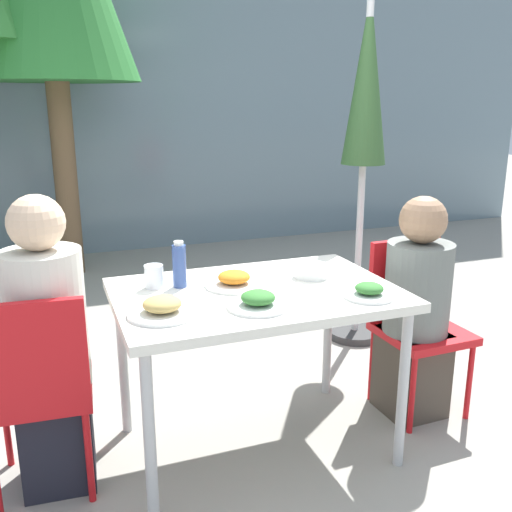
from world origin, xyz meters
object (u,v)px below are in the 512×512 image
chair_left (37,382)px  person_right (416,313)px  bottle (179,265)px  person_left (50,352)px  closed_umbrella (366,105)px  salad_bowl (312,271)px  chair_right (414,312)px  drinking_cup (154,276)px

chair_left → person_right: size_ratio=0.77×
chair_left → bottle: bottle is taller
person_left → closed_umbrella: bearing=29.3°
person_right → salad_bowl: 0.60m
chair_left → chair_right: (1.79, 0.11, 0.00)m
bottle → salad_bowl: (0.60, -0.07, -0.07)m
bottle → person_right: bearing=-6.8°
person_left → chair_right: bearing=5.6°
chair_right → person_right: bearing=58.1°
chair_right → person_left: bearing=-0.2°
chair_left → chair_right: same height
person_right → closed_umbrella: bearing=-104.9°
closed_umbrella → bottle: (-1.36, -0.80, -0.65)m
person_right → person_left: bearing=-2.9°
chair_left → bottle: size_ratio=4.23×
bottle → drinking_cup: bearing=164.6°
chair_left → salad_bowl: 1.24m
person_right → bottle: (-1.14, 0.14, 0.32)m
person_left → drinking_cup: 0.52m
chair_right → drinking_cup: same height
person_right → closed_umbrella: (0.22, 0.93, 0.98)m
person_left → bottle: size_ratio=5.94×
drinking_cup → chair_right: bearing=-3.7°
chair_right → salad_bowl: bearing=-0.0°
person_right → salad_bowl: (-0.54, 0.07, 0.26)m
closed_umbrella → drinking_cup: closed_umbrella is taller
bottle → drinking_cup: size_ratio=2.04×
chair_right → person_right: person_right is taller
chair_left → chair_right: bearing=8.0°
closed_umbrella → person_left: bearing=-155.1°
bottle → drinking_cup: (-0.11, 0.03, -0.05)m
person_right → salad_bowl: bearing=-8.5°
person_left → salad_bowl: (1.15, 0.02, 0.21)m
chair_left → bottle: 0.73m
person_left → bottle: 0.62m
person_left → drinking_cup: person_left is taller
person_left → bottle: person_left is taller
person_right → closed_umbrella: 1.37m
chair_right → closed_umbrella: bearing=-103.0°
drinking_cup → bottle: bearing=-15.4°
chair_right → drinking_cup: bearing=-5.1°
person_right → bottle: bearing=-8.3°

